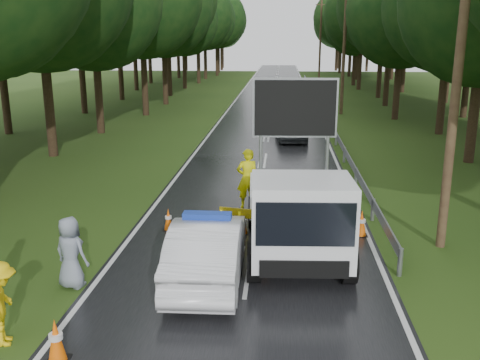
# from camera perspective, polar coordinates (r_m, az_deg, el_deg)

# --- Properties ---
(ground) EXTENTS (160.00, 160.00, 0.00)m
(ground) POSITION_cam_1_polar(r_m,az_deg,el_deg) (13.14, 0.40, -9.66)
(ground) COLOR #244112
(ground) RESTS_ON ground
(road) EXTENTS (7.00, 140.00, 0.02)m
(road) POSITION_cam_1_polar(r_m,az_deg,el_deg) (42.28, 3.35, 7.50)
(road) COLOR black
(road) RESTS_ON ground
(guardrail) EXTENTS (0.12, 60.06, 0.70)m
(guardrail) POSITION_cam_1_polar(r_m,az_deg,el_deg) (41.98, 8.46, 8.05)
(guardrail) COLOR gray
(guardrail) RESTS_ON ground
(utility_pole_near) EXTENTS (1.40, 0.24, 10.00)m
(utility_pole_near) POSITION_cam_1_polar(r_m,az_deg,el_deg) (14.59, 22.39, 12.26)
(utility_pole_near) COLOR #402A1E
(utility_pole_near) RESTS_ON ground
(utility_pole_mid) EXTENTS (1.40, 0.24, 10.00)m
(utility_pole_mid) POSITION_cam_1_polar(r_m,az_deg,el_deg) (40.16, 11.07, 14.10)
(utility_pole_mid) COLOR #402A1E
(utility_pole_mid) RESTS_ON ground
(utility_pole_far) EXTENTS (1.40, 0.24, 10.00)m
(utility_pole_far) POSITION_cam_1_polar(r_m,az_deg,el_deg) (66.07, 8.56, 14.44)
(utility_pole_far) COLOR #402A1E
(utility_pole_far) RESTS_ON ground
(police_sedan) EXTENTS (1.67, 4.51, 1.62)m
(police_sedan) POSITION_cam_1_polar(r_m,az_deg,el_deg) (12.48, -3.45, -7.37)
(police_sedan) COLOR silver
(police_sedan) RESTS_ON ground
(work_truck) EXTENTS (2.73, 5.63, 4.39)m
(work_truck) POSITION_cam_1_polar(r_m,az_deg,el_deg) (13.68, 6.07, -3.39)
(work_truck) COLOR gray
(work_truck) RESTS_ON ground
(barrier) EXTENTS (2.60, 0.59, 1.10)m
(barrier) POSITION_cam_1_polar(r_m,az_deg,el_deg) (14.06, 2.96, -4.36)
(barrier) COLOR #FBF00D
(barrier) RESTS_ON ground
(officer) EXTENTS (0.83, 0.66, 1.99)m
(officer) POSITION_cam_1_polar(r_m,az_deg,el_deg) (17.54, 0.79, 0.16)
(officer) COLOR #F2EF0D
(officer) RESTS_ON ground
(civilian) EXTENTS (1.07, 1.06, 1.74)m
(civilian) POSITION_cam_1_polar(r_m,az_deg,el_deg) (15.62, 5.02, -2.25)
(civilian) COLOR #172798
(civilian) RESTS_ON ground
(bystander_left) EXTENTS (0.89, 1.17, 1.60)m
(bystander_left) POSITION_cam_1_polar(r_m,az_deg,el_deg) (10.85, -24.04, -11.95)
(bystander_left) COLOR yellow
(bystander_left) RESTS_ON ground
(bystander_right) EXTENTS (0.94, 0.76, 1.66)m
(bystander_right) POSITION_cam_1_polar(r_m,az_deg,el_deg) (12.62, -17.62, -7.39)
(bystander_right) COLOR gray
(bystander_right) RESTS_ON ground
(queue_car_first) EXTENTS (1.89, 4.11, 1.36)m
(queue_car_first) POSITION_cam_1_polar(r_m,az_deg,el_deg) (29.68, 5.47, 5.59)
(queue_car_first) COLOR #424549
(queue_car_first) RESTS_ON ground
(queue_car_second) EXTENTS (2.50, 5.58, 1.59)m
(queue_car_second) POSITION_cam_1_polar(r_m,az_deg,el_deg) (37.41, 4.44, 7.72)
(queue_car_second) COLOR #93949A
(queue_car_second) RESTS_ON ground
(queue_car_third) EXTENTS (2.71, 4.99, 1.33)m
(queue_car_third) POSITION_cam_1_polar(r_m,az_deg,el_deg) (43.39, 5.66, 8.52)
(queue_car_third) COLOR black
(queue_car_third) RESTS_ON ground
(queue_car_fourth) EXTENTS (1.72, 4.62, 1.51)m
(queue_car_fourth) POSITION_cam_1_polar(r_m,az_deg,el_deg) (49.37, 6.22, 9.38)
(queue_car_fourth) COLOR #414449
(queue_car_fourth) RESTS_ON ground
(cone_near_left) EXTENTS (0.39, 0.39, 0.82)m
(cone_near_left) POSITION_cam_1_polar(r_m,az_deg,el_deg) (10.15, -19.02, -15.95)
(cone_near_left) COLOR black
(cone_near_left) RESTS_ON ground
(cone_center) EXTENTS (0.33, 0.33, 0.70)m
(cone_center) POSITION_cam_1_polar(r_m,az_deg,el_deg) (12.98, 2.63, -8.36)
(cone_center) COLOR black
(cone_center) RESTS_ON ground
(cone_far) EXTENTS (0.32, 0.32, 0.67)m
(cone_far) POSITION_cam_1_polar(r_m,az_deg,el_deg) (15.35, 0.33, -4.65)
(cone_far) COLOR black
(cone_far) RESTS_ON ground
(cone_left_mid) EXTENTS (0.32, 0.32, 0.67)m
(cone_left_mid) POSITION_cam_1_polar(r_m,az_deg,el_deg) (15.78, -7.65, -4.23)
(cone_left_mid) COLOR black
(cone_left_mid) RESTS_ON ground
(cone_right) EXTENTS (0.37, 0.37, 0.77)m
(cone_right) POSITION_cam_1_polar(r_m,az_deg,el_deg) (15.56, 12.82, -4.56)
(cone_right) COLOR black
(cone_right) RESTS_ON ground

